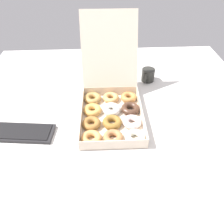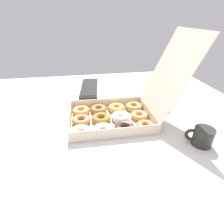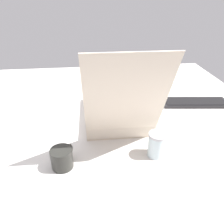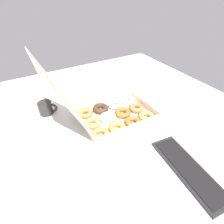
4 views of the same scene
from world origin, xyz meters
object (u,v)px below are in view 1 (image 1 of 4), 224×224
at_px(keyboard, 15,132).
at_px(glass_jar, 90,77).
at_px(coffee_mug, 148,75).
at_px(donut_box, 111,109).

relative_size(keyboard, glass_jar, 3.70).
relative_size(coffee_mug, glass_jar, 1.05).
bearing_deg(glass_jar, donut_box, -68.38).
distance_m(donut_box, coffee_mug, 0.44).
distance_m(keyboard, coffee_mug, 0.90).
bearing_deg(donut_box, keyboard, -166.52).
bearing_deg(donut_box, glass_jar, 111.62).
height_order(keyboard, coffee_mug, coffee_mug).
relative_size(donut_box, glass_jar, 5.68).
height_order(donut_box, glass_jar, donut_box).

